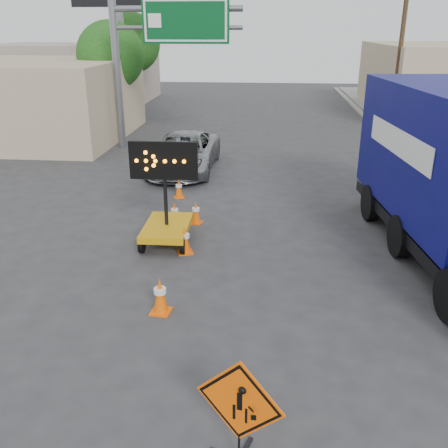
# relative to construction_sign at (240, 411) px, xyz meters

# --- Properties ---
(ground) EXTENTS (100.00, 100.00, 0.00)m
(ground) POSITION_rel_construction_sign_xyz_m (-0.59, 1.04, -0.89)
(ground) COLOR #2D2D30
(ground) RESTS_ON ground
(curb_right) EXTENTS (0.40, 60.00, 0.12)m
(curb_right) POSITION_rel_construction_sign_xyz_m (6.61, 16.04, -0.83)
(curb_right) COLOR gray
(curb_right) RESTS_ON ground
(storefront_left_far) EXTENTS (12.00, 10.00, 4.40)m
(storefront_left_far) POSITION_rel_construction_sign_xyz_m (-15.59, 35.04, 1.31)
(storefront_left_far) COLOR #A39788
(storefront_left_far) RESTS_ON ground
(highway_gantry) EXTENTS (6.18, 0.38, 6.90)m
(highway_gantry) POSITION_rel_construction_sign_xyz_m (-5.03, 19.00, 4.18)
(highway_gantry) COLOR slate
(highway_gantry) RESTS_ON ground
(utility_pole_far) EXTENTS (1.80, 0.26, 9.00)m
(utility_pole_far) POSITION_rel_construction_sign_xyz_m (7.41, 25.04, 3.80)
(utility_pole_far) COLOR #432C1C
(utility_pole_far) RESTS_ON ground
(tree_left_near) EXTENTS (3.71, 3.71, 6.03)m
(tree_left_near) POSITION_rel_construction_sign_xyz_m (-8.59, 23.04, 3.28)
(tree_left_near) COLOR #432C1C
(tree_left_near) RESTS_ON ground
(tree_left_far) EXTENTS (4.10, 4.10, 6.66)m
(tree_left_far) POSITION_rel_construction_sign_xyz_m (-9.59, 31.04, 3.71)
(tree_left_far) COLOR #432C1C
(tree_left_far) RESTS_ON ground
(construction_sign) EXTENTS (1.20, 0.86, 1.68)m
(construction_sign) POSITION_rel_construction_sign_xyz_m (0.00, 0.00, 0.00)
(construction_sign) COLOR black
(construction_sign) RESTS_ON ground
(arrow_board) EXTENTS (1.81, 2.03, 2.87)m
(arrow_board) POSITION_rel_construction_sign_xyz_m (-2.47, 7.39, -0.24)
(arrow_board) COLOR #C68D0B
(arrow_board) RESTS_ON ground
(pickup_truck) EXTENTS (2.61, 5.56, 1.54)m
(pickup_truck) POSITION_rel_construction_sign_xyz_m (-3.26, 14.90, -0.12)
(pickup_truck) COLOR #9D9FA4
(pickup_truck) RESTS_ON ground
(cone_a) EXTENTS (0.46, 0.46, 0.81)m
(cone_a) POSITION_rel_construction_sign_xyz_m (-1.89, 3.75, -0.48)
(cone_a) COLOR #FF5B05
(cone_a) RESTS_ON ground
(cone_b) EXTENTS (0.50, 0.50, 0.77)m
(cone_b) POSITION_rel_construction_sign_xyz_m (-1.87, 6.75, -0.50)
(cone_b) COLOR #FF5B05
(cone_b) RESTS_ON ground
(cone_c) EXTENTS (0.44, 0.44, 0.71)m
(cone_c) POSITION_rel_construction_sign_xyz_m (-1.89, 8.93, -0.53)
(cone_c) COLOR #FF5B05
(cone_c) RESTS_ON ground
(cone_d) EXTENTS (0.40, 0.40, 0.69)m
(cone_d) POSITION_rel_construction_sign_xyz_m (-2.52, 8.82, -0.54)
(cone_d) COLOR #FF5B05
(cone_d) RESTS_ON ground
(cone_e) EXTENTS (0.44, 0.44, 0.68)m
(cone_e) POSITION_rel_construction_sign_xyz_m (-2.84, 11.32, -0.55)
(cone_e) COLOR #FF5B05
(cone_e) RESTS_ON ground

